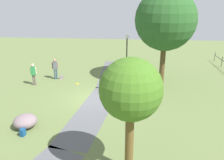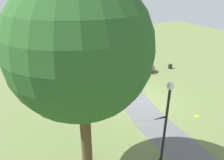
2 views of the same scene
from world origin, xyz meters
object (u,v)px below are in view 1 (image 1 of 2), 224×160
Objects in this scene: young_tree_near_path at (131,91)px; man_near_boulder at (33,73)px; large_shade_tree at (166,20)px; backpack_by_boulder at (23,132)px; lamp_post at (127,52)px; lawn_boulder at (25,121)px; woman_with_handbag at (55,67)px; handbag_on_grass at (61,77)px; frisbee_on_grass at (77,84)px.

young_tree_near_path is 2.69× the size of man_near_boulder.
man_near_boulder is (1.44, -10.17, -3.99)m from large_shade_tree.
backpack_by_boulder is (8.55, -7.86, -4.84)m from large_shade_tree.
man_near_boulder is at bearing -162.04° from backpack_by_boulder.
young_tree_near_path is 1.27× the size of lamp_post.
lamp_post reaches higher than lawn_boulder.
lawn_boulder is 7.93m from woman_with_handbag.
large_shade_tree is 1.55× the size of young_tree_near_path.
lawn_boulder is 4.37× the size of backpack_by_boulder.
lamp_post is at bearing 98.37° from handbag_on_grass.
lawn_boulder is (-2.89, -5.67, -3.18)m from young_tree_near_path.
frisbee_on_grass is at bearing 99.89° from man_near_boulder.
lawn_boulder is at bearing -165.74° from backpack_by_boulder.
woman_with_handbag is at bearing -81.42° from lamp_post.
large_shade_tree is 12.58m from backpack_by_boulder.
lawn_boulder is at bearing 2.88° from handbag_on_grass.
young_tree_near_path is at bearing 40.22° from man_near_boulder.
lamp_post is 6.21m from woman_with_handbag.
large_shade_tree is at bearing 133.82° from lawn_boulder.
lamp_post is 10.36m from lawn_boulder.
backpack_by_boulder is 1.58× the size of frisbee_on_grass.
lawn_boulder is at bearing -46.18° from large_shade_tree.
lamp_post is at bearing -177.55° from young_tree_near_path.
lamp_post reaches higher than handbag_on_grass.
backpack_by_boulder is (0.81, 0.21, -0.17)m from lawn_boulder.
woman_with_handbag is (-10.74, -6.51, -2.51)m from young_tree_near_path.
young_tree_near_path is at bearing 31.23° from woman_with_handbag.
lamp_post is 2.15× the size of lawn_boulder.
handbag_on_grass is at bearing 101.14° from woman_with_handbag.
large_shade_tree reaches higher than lamp_post.
frisbee_on_grass is (1.06, 1.64, -0.13)m from handbag_on_grass.
young_tree_near_path is 12.81m from woman_with_handbag.
large_shade_tree is 10.99m from young_tree_near_path.
man_near_boulder reaches higher than frisbee_on_grass.
large_shade_tree reaches higher than young_tree_near_path.
man_near_boulder is at bearing -71.28° from lamp_post.
lamp_post is 4.92m from frisbee_on_grass.
handbag_on_grass is (-0.09, 0.45, -0.90)m from woman_with_handbag.
handbag_on_grass is 0.88× the size of backpack_by_boulder.
backpack_by_boulder is at bearing -110.79° from young_tree_near_path.
woman_with_handbag is 1.01m from handbag_on_grass.
lawn_boulder is 0.86m from backpack_by_boulder.
handbag_on_grass is at bearing -91.36° from large_shade_tree.
large_shade_tree reaches higher than lawn_boulder.
man_near_boulder reaches higher than lawn_boulder.
handbag_on_grass is 1.38× the size of frisbee_on_grass.
lamp_post is at bearing 149.46° from lawn_boulder.
young_tree_near_path is 12.87m from handbag_on_grass.
man_near_boulder is 7.52m from backpack_by_boulder.
frisbee_on_grass is (-9.77, -4.43, -3.54)m from young_tree_near_path.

